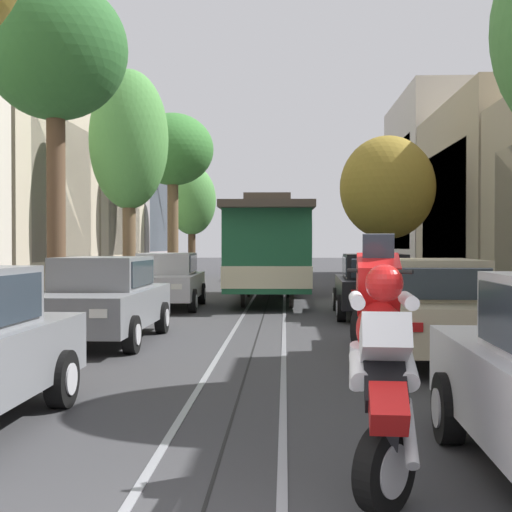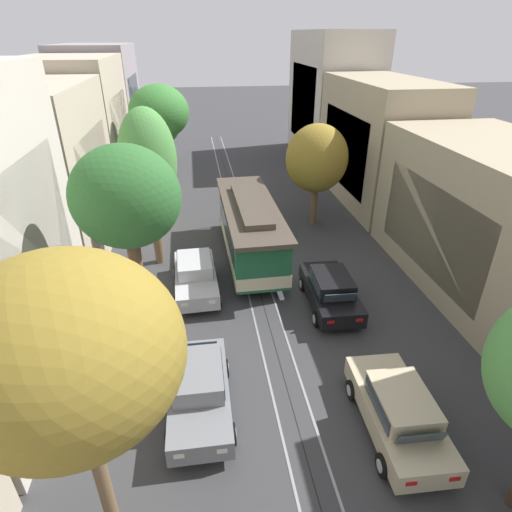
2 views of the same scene
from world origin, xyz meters
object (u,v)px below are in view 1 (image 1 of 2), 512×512
object	(u,v)px
parked_car_silver_mid_left	(167,280)
street_tree_kerb_left_second	(55,55)
street_tree_kerb_left_mid	(129,142)
parked_car_beige_second_right	(427,308)
street_tree_kerb_right_second	(387,188)
cable_car_trolley	(268,250)
street_tree_kerb_left_fourth	(173,152)
motorcycle_with_rider	(382,358)
parked_car_grey_second_left	(102,299)
street_tree_kerb_left_far	(192,201)
parked_car_black_mid_right	(374,285)

from	to	relation	value
parked_car_silver_mid_left	street_tree_kerb_left_second	bearing A→B (deg)	-111.84
street_tree_kerb_left_mid	parked_car_beige_second_right	bearing A→B (deg)	-57.28
street_tree_kerb_right_second	parked_car_silver_mid_left	bearing A→B (deg)	-137.09
street_tree_kerb_left_second	street_tree_kerb_right_second	distance (m)	14.49
parked_car_beige_second_right	street_tree_kerb_left_mid	size ratio (longest dim) A/B	0.58
street_tree_kerb_right_second	cable_car_trolley	bearing A→B (deg)	-135.43
street_tree_kerb_left_fourth	street_tree_kerb_right_second	distance (m)	10.13
parked_car_beige_second_right	street_tree_kerb_left_mid	distance (m)	14.47
parked_car_silver_mid_left	street_tree_kerb_left_fourth	world-z (taller)	street_tree_kerb_left_fourth
parked_car_beige_second_right	street_tree_kerb_left_mid	xyz separation A→B (m)	(-7.44, 11.59, 4.44)
parked_car_silver_mid_left	parked_car_beige_second_right	bearing A→B (deg)	-56.59
street_tree_kerb_right_second	motorcycle_with_rider	world-z (taller)	street_tree_kerb_right_second
parked_car_grey_second_left	street_tree_kerb_left_far	xyz separation A→B (m)	(-1.91, 26.08, 3.53)
street_tree_kerb_left_fourth	cable_car_trolley	size ratio (longest dim) A/B	0.85
street_tree_kerb_right_second	motorcycle_with_rider	bearing A→B (deg)	-98.57
parked_car_silver_mid_left	motorcycle_with_rider	xyz separation A→B (m)	(4.09, -14.51, 0.19)
street_tree_kerb_left_second	street_tree_kerb_left_fourth	world-z (taller)	street_tree_kerb_left_fourth
parked_car_beige_second_right	street_tree_kerb_left_second	bearing A→B (deg)	150.34
parked_car_silver_mid_left	street_tree_kerb_left_fourth	xyz separation A→B (m)	(-1.66, 11.06, 5.23)
parked_car_silver_mid_left	street_tree_kerb_left_far	size ratio (longest dim) A/B	0.69
parked_car_silver_mid_left	motorcycle_with_rider	bearing A→B (deg)	-74.27
parked_car_grey_second_left	cable_car_trolley	bearing A→B (deg)	72.89
parked_car_beige_second_right	street_tree_kerb_right_second	xyz separation A→B (m)	(1.65, 15.34, 3.19)
street_tree_kerb_left_far	cable_car_trolley	size ratio (longest dim) A/B	0.69
street_tree_kerb_left_second	street_tree_kerb_left_fourth	bearing A→B (deg)	89.69
parked_car_silver_mid_left	street_tree_kerb_left_mid	xyz separation A→B (m)	(-1.80, 3.03, 4.44)
parked_car_grey_second_left	parked_car_silver_mid_left	xyz separation A→B (m)	(0.02, 6.89, 0.00)
parked_car_grey_second_left	parked_car_silver_mid_left	bearing A→B (deg)	89.85
parked_car_beige_second_right	motorcycle_with_rider	distance (m)	6.15
parked_car_black_mid_right	street_tree_kerb_left_mid	world-z (taller)	street_tree_kerb_left_mid
parked_car_black_mid_right	cable_car_trolley	xyz separation A→B (m)	(-2.80, 4.45, 0.86)
motorcycle_with_rider	parked_car_silver_mid_left	bearing A→B (deg)	105.73
cable_car_trolley	parked_car_grey_second_left	bearing A→B (deg)	-107.11
parked_car_black_mid_right	street_tree_kerb_left_second	distance (m)	9.35
cable_car_trolley	motorcycle_with_rider	world-z (taller)	cable_car_trolley
street_tree_kerb_left_second	street_tree_kerb_left_mid	world-z (taller)	street_tree_kerb_left_second
street_tree_kerb_right_second	cable_car_trolley	xyz separation A→B (m)	(-4.46, -4.39, -2.32)
street_tree_kerb_left_mid	street_tree_kerb_right_second	world-z (taller)	street_tree_kerb_left_mid
parked_car_silver_mid_left	street_tree_kerb_left_fourth	distance (m)	12.34
parked_car_grey_second_left	parked_car_black_mid_right	world-z (taller)	same
street_tree_kerb_left_mid	street_tree_kerb_left_second	bearing A→B (deg)	-89.59
street_tree_kerb_left_second	parked_car_beige_second_right	bearing A→B (deg)	-29.66
street_tree_kerb_right_second	cable_car_trolley	world-z (taller)	street_tree_kerb_right_second
parked_car_black_mid_right	street_tree_kerb_left_mid	bearing A→B (deg)	145.65
cable_car_trolley	motorcycle_with_rider	size ratio (longest dim) A/B	4.86
street_tree_kerb_left_fourth	motorcycle_with_rider	bearing A→B (deg)	-77.33
street_tree_kerb_left_mid	street_tree_kerb_right_second	distance (m)	9.92
street_tree_kerb_left_mid	street_tree_kerb_left_far	distance (m)	16.19
parked_car_silver_mid_left	cable_car_trolley	world-z (taller)	cable_car_trolley
street_tree_kerb_left_mid	cable_car_trolley	distance (m)	5.89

